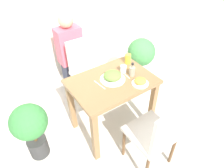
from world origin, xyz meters
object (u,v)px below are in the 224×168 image
chair_far (86,68)px  potted_plant_right (141,57)px  sauce_bottle (132,71)px  potted_plant_left (31,126)px  drink_cup (123,69)px  person_figure (70,53)px  chair_near (157,134)px  side_plate (140,82)px  food_plate (113,76)px  juice_glass (128,59)px

chair_far → potted_plant_right: size_ratio=1.13×
sauce_bottle → potted_plant_left: size_ratio=0.23×
drink_cup → person_figure: 1.02m
chair_near → potted_plant_left: bearing=-40.8°
side_plate → sauce_bottle: bearing=81.6°
food_plate → sauce_bottle: size_ratio=1.63×
sauce_bottle → person_figure: person_figure is taller
food_plate → side_plate: bearing=-49.3°
chair_far → potted_plant_left: size_ratio=1.26×
food_plate → juice_glass: bearing=26.6°
chair_near → side_plate: chair_near is taller
chair_near → drink_cup: bearing=-101.3°
chair_near → juice_glass: (0.30, 0.85, 0.29)m
food_plate → drink_cup: bearing=15.9°
drink_cup → potted_plant_right: bearing=31.8°
chair_far → drink_cup: 0.68m
juice_glass → potted_plant_left: size_ratio=0.16×
side_plate → person_figure: bearing=99.8°
chair_far → potted_plant_right: bearing=-14.8°
chair_far → person_figure: size_ratio=0.77×
food_plate → side_plate: size_ratio=1.53×
side_plate → sauce_bottle: size_ratio=1.07×
chair_far → chair_near: bearing=-89.4°
juice_glass → chair_far: bearing=122.8°
person_figure → juice_glass: bearing=-67.2°
potted_plant_left → person_figure: (0.88, 0.89, 0.12)m
potted_plant_left → person_figure: person_figure is taller
chair_far → potted_plant_left: chair_far is taller
drink_cup → person_figure: bearing=101.9°
side_plate → chair_near: bearing=-109.0°
juice_glass → drink_cup: bearing=-143.0°
chair_near → chair_far: same height
side_plate → potted_plant_right: size_ratio=0.22×
food_plate → side_plate: food_plate is taller
potted_plant_left → side_plate: bearing=-18.2°
potted_plant_left → potted_plant_right: (1.73, 0.31, 0.06)m
juice_glass → person_figure: (-0.36, 0.86, -0.22)m
side_plate → juice_glass: bearing=69.7°
juice_glass → potted_plant_left: juice_glass is taller
food_plate → drink_cup: 0.19m
food_plate → person_figure: (-0.02, 1.03, -0.20)m
food_plate → potted_plant_right: bearing=28.6°
chair_far → juice_glass: (0.31, -0.49, 0.29)m
chair_near → potted_plant_right: chair_near is taller
person_figure → potted_plant_left: bearing=-134.8°
drink_cup → sauce_bottle: 0.12m
drink_cup → juice_glass: (0.16, 0.12, 0.02)m
food_plate → sauce_bottle: bearing=-15.1°
chair_far → side_plate: size_ratio=5.10×
potted_plant_right → person_figure: (-0.84, 0.58, 0.06)m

